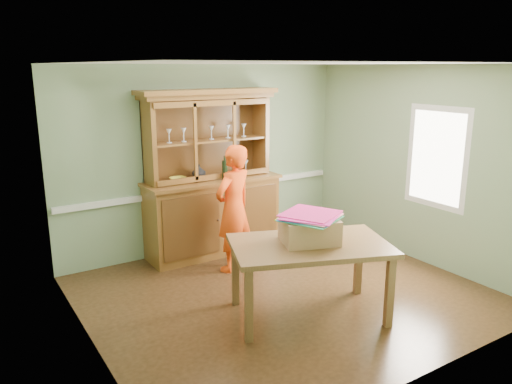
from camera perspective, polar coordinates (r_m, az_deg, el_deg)
floor at (r=6.16m, az=3.27°, el=-11.52°), size 4.50×4.50×0.00m
ceiling at (r=5.55m, az=3.67°, el=14.47°), size 4.50×4.50×0.00m
wall_back at (r=7.38m, az=-5.71°, el=3.81°), size 4.50×0.00×4.50m
wall_left at (r=4.79m, az=-18.94°, el=-2.61°), size 0.00×4.00×4.00m
wall_right at (r=7.24m, az=18.06°, el=2.97°), size 0.00×4.00×4.00m
wall_front at (r=4.32m, az=19.28°, el=-4.43°), size 4.50×0.00×4.50m
chair_rail at (r=7.46m, az=-5.53°, el=0.38°), size 4.41×0.05×0.08m
framed_map at (r=5.02m, az=-19.73°, el=0.47°), size 0.03×0.60×0.46m
window_panel at (r=7.01m, az=19.92°, el=3.73°), size 0.03×0.96×1.36m
china_hutch at (r=7.23m, az=-5.10°, el=-0.63°), size 2.01×0.66×2.37m
dining_table at (r=5.41m, az=6.17°, el=-6.82°), size 1.92×1.54×0.84m
cardboard_box at (r=5.37m, az=6.12°, el=-4.35°), size 0.70×0.64×0.27m
kite_stack at (r=5.29m, az=6.17°, el=-2.80°), size 0.73×0.73×0.05m
person at (r=6.58m, az=-2.58°, el=-1.91°), size 0.72×0.59×1.70m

